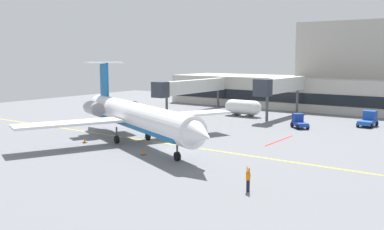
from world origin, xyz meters
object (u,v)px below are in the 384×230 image
object	(u,v)px
regional_jet	(135,116)
baggage_tug	(299,122)
fuel_tank	(243,107)
marshaller	(248,179)
pushback_tractor	(369,119)

from	to	relation	value
regional_jet	baggage_tug	distance (m)	24.56
baggage_tug	fuel_tank	world-z (taller)	fuel_tank
regional_jet	marshaller	size ratio (longest dim) A/B	15.87
marshaller	pushback_tractor	bearing A→B (deg)	90.54
pushback_tractor	fuel_tank	distance (m)	20.20
regional_jet	pushback_tractor	distance (m)	34.78
baggage_tug	fuel_tank	bearing A→B (deg)	153.38
pushback_tractor	regional_jet	bearing A→B (deg)	-124.03
baggage_tug	marshaller	xyz separation A→B (m)	(8.06, -30.39, 0.07)
regional_jet	fuel_tank	xyz separation A→B (m)	(-0.74, 27.71, -1.68)
regional_jet	pushback_tractor	bearing A→B (deg)	55.97
baggage_tug	fuel_tank	distance (m)	13.95
pushback_tractor	fuel_tank	bearing A→B (deg)	-177.01
fuel_tank	regional_jet	bearing A→B (deg)	-88.47
baggage_tug	pushback_tractor	world-z (taller)	pushback_tractor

